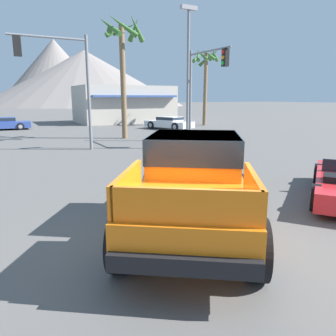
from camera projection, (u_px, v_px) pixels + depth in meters
The scene contains 10 objects.
ground_plane at pixel (189, 246), 6.18m from camera, with size 320.00×320.00×0.00m, color #5B5956.
orange_pickup_truck at pixel (193, 178), 6.71m from camera, with size 4.46×5.21×1.96m.
parked_car_white at pixel (169, 123), 28.74m from camera, with size 3.26×4.72×1.10m.
parked_car_blue at pixel (3, 123), 28.16m from camera, with size 4.56×2.11×1.07m.
traffic_light_main at pixel (59, 70), 16.14m from camera, with size 3.74×0.38×5.81m.
traffic_light_crosswalk at pixel (204, 77), 18.96m from camera, with size 0.38×3.96×5.54m.
street_lamp_post at pixel (188, 65), 17.00m from camera, with size 0.90×0.24×7.26m.
palm_tree_short at pixel (206, 68), 31.86m from camera, with size 2.68×2.88×7.43m.
palm_tree_leaning at pixel (122, 48), 21.17m from camera, with size 3.04×2.82×7.80m.
storefront_building at pixel (124, 104), 36.82m from camera, with size 10.22×7.16×3.98m.
Camera 1 is at (-3.05, -4.87, 2.75)m, focal length 35.00 mm.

